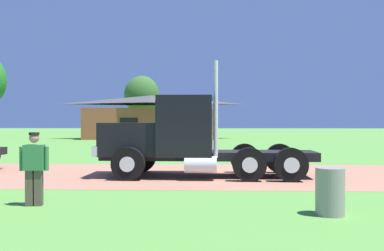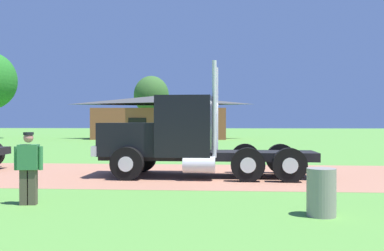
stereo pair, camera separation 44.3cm
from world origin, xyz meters
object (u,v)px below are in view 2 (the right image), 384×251
object	(u,v)px
truck_foreground_white	(181,139)
steel_barrel	(321,192)
visitor_standing_near	(29,166)
shed_building	(161,118)

from	to	relation	value
truck_foreground_white	steel_barrel	bearing A→B (deg)	-60.15
truck_foreground_white	visitor_standing_near	bearing A→B (deg)	-119.39
truck_foreground_white	steel_barrel	world-z (taller)	truck_foreground_white
truck_foreground_white	shed_building	size ratio (longest dim) A/B	0.49
visitor_standing_near	steel_barrel	distance (m)	6.24
visitor_standing_near	shed_building	size ratio (longest dim) A/B	0.11
steel_barrel	shed_building	size ratio (longest dim) A/B	0.06
truck_foreground_white	steel_barrel	size ratio (longest dim) A/B	7.75
visitor_standing_near	truck_foreground_white	bearing A→B (deg)	60.61
steel_barrel	shed_building	bearing A→B (deg)	103.07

